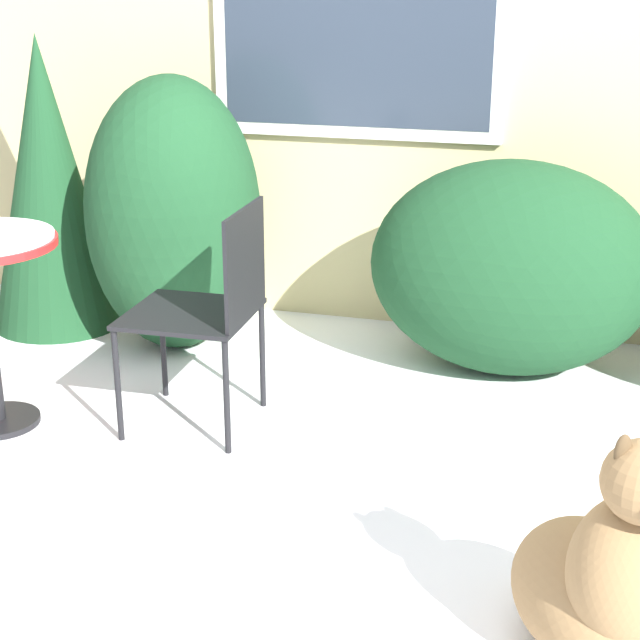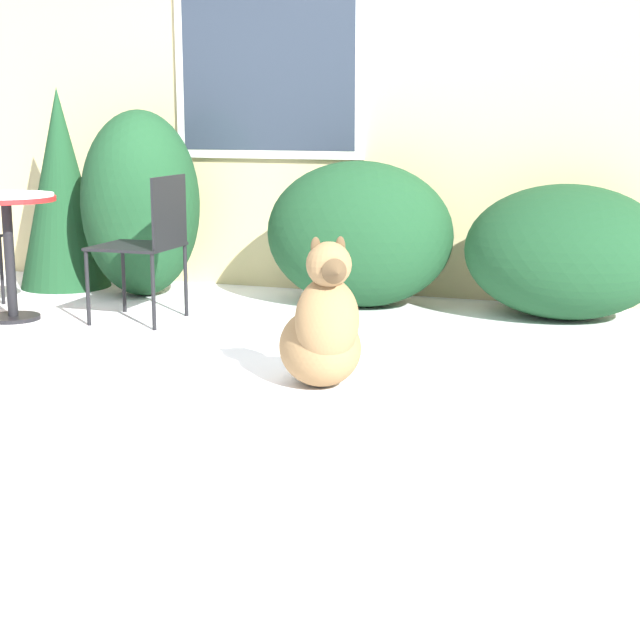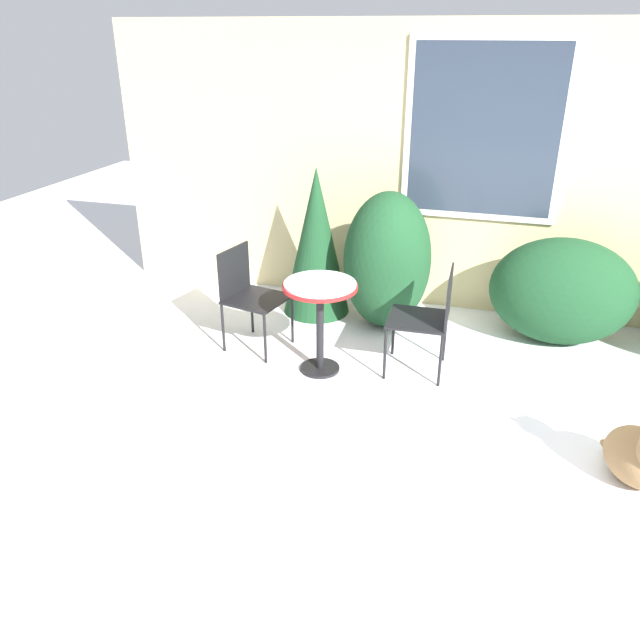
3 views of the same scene
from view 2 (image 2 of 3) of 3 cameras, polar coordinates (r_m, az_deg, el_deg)
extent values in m
plane|color=white|center=(5.29, -9.16, -2.04)|extent=(16.00, 16.00, 0.00)
cube|color=#D1BC84|center=(7.14, -0.87, 12.60)|extent=(8.00, 0.06, 2.70)
cube|color=silver|center=(7.22, -3.09, 15.83)|extent=(1.44, 0.04, 1.63)
cube|color=#2D3847|center=(7.20, -3.14, 15.83)|extent=(1.32, 0.01, 1.51)
ellipsoid|color=#194223|center=(7.01, -10.38, 6.67)|extent=(0.81, 0.87, 1.30)
ellipsoid|color=#194223|center=(6.50, 2.28, 5.00)|extent=(1.26, 0.85, 0.97)
ellipsoid|color=#194223|center=(6.29, 14.12, 3.86)|extent=(1.26, 0.98, 0.84)
cone|color=#194223|center=(7.49, -14.81, 7.39)|extent=(0.66, 0.66, 1.46)
cylinder|color=black|center=(6.43, -17.41, 0.14)|extent=(0.33, 0.33, 0.03)
cylinder|color=black|center=(6.37, -17.61, 3.39)|extent=(0.06, 0.06, 0.71)
cylinder|color=red|center=(6.33, -17.82, 6.72)|extent=(0.60, 0.60, 0.03)
cylinder|color=white|center=(6.32, -17.83, 6.94)|extent=(0.58, 0.58, 0.02)
cylinder|color=black|center=(6.94, -18.04, 2.74)|extent=(0.02, 0.02, 0.46)
cube|color=black|center=(6.13, -10.64, 4.23)|extent=(0.49, 0.49, 0.02)
cube|color=black|center=(6.00, -8.76, 6.27)|extent=(0.03, 0.44, 0.42)
cylinder|color=black|center=(6.46, -11.36, 2.45)|extent=(0.02, 0.02, 0.46)
cylinder|color=black|center=(6.08, -13.37, 1.80)|extent=(0.02, 0.02, 0.46)
cylinder|color=black|center=(6.26, -7.82, 2.28)|extent=(0.02, 0.02, 0.46)
cylinder|color=black|center=(5.87, -9.68, 1.59)|extent=(0.02, 0.02, 0.46)
ellipsoid|color=#937047|center=(4.61, 0.00, -1.59)|extent=(0.58, 0.61, 0.37)
ellipsoid|color=#937047|center=(4.44, 0.42, -0.03)|extent=(0.39, 0.38, 0.40)
sphere|color=#937047|center=(4.37, 0.52, 3.25)|extent=(0.21, 0.21, 0.21)
cone|color=brown|center=(4.24, 0.95, 2.78)|extent=(0.13, 0.12, 0.11)
ellipsoid|color=brown|center=(4.36, -0.25, 4.26)|extent=(0.05, 0.05, 0.09)
ellipsoid|color=brown|center=(4.38, 1.19, 4.30)|extent=(0.05, 0.05, 0.09)
ellipsoid|color=#937047|center=(4.84, -0.59, -2.16)|extent=(0.18, 0.23, 0.07)
camera|label=1|loc=(2.53, -20.95, 21.90)|focal=55.00mm
camera|label=3|loc=(2.92, -62.31, 33.88)|focal=35.00mm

